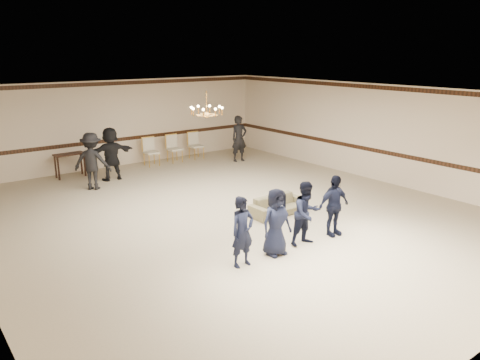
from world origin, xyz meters
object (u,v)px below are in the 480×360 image
at_px(adult_left, 92,161).
at_px(adult_mid, 111,154).
at_px(boy_a, 242,232).
at_px(settee, 279,205).
at_px(boy_c, 306,213).
at_px(boy_d, 334,206).
at_px(adult_right, 239,139).
at_px(chandelier, 206,103).
at_px(banquet_chair_mid, 175,149).
at_px(banquet_chair_right, 196,146).
at_px(boy_b, 276,222).
at_px(banquet_chair_left, 151,152).
at_px(console_table, 70,165).

bearing_deg(adult_left, adult_mid, -101.24).
bearing_deg(adult_mid, boy_a, 87.64).
relative_size(adult_left, adult_mid, 1.00).
bearing_deg(settee, boy_c, -115.85).
relative_size(boy_d, adult_left, 0.81).
distance_m(boy_d, adult_left, 7.81).
bearing_deg(adult_right, settee, -110.07).
height_order(chandelier, banquet_chair_mid, chandelier).
height_order(chandelier, boy_c, chandelier).
height_order(boy_c, banquet_chair_right, boy_c).
height_order(boy_b, boy_d, same).
bearing_deg(adult_mid, banquet_chair_left, -151.90).
bearing_deg(boy_b, console_table, 101.01).
height_order(adult_mid, console_table, adult_mid).
bearing_deg(adult_left, boy_c, 147.98).
bearing_deg(boy_a, adult_left, 92.81).
relative_size(boy_b, settee, 0.89).
bearing_deg(adult_left, boy_d, 154.31).
relative_size(boy_a, boy_b, 1.00).
bearing_deg(adult_mid, banquet_chair_mid, -160.13).
relative_size(adult_left, banquet_chair_left, 1.70).
bearing_deg(banquet_chair_left, adult_right, -21.99).
bearing_deg(boy_d, banquet_chair_right, 84.73).
bearing_deg(boy_a, adult_mid, 85.97).
xyz_separation_m(boy_d, banquet_chair_left, (-0.21, 8.88, -0.20)).
height_order(boy_a, settee, boy_a).
relative_size(adult_mid, banquet_chair_left, 1.70).
bearing_deg(chandelier, adult_left, 119.81).
bearing_deg(boy_c, settee, 69.14).
height_order(boy_a, banquet_chair_mid, boy_a).
bearing_deg(boy_b, banquet_chair_mid, 75.92).
bearing_deg(banquet_chair_right, adult_left, -156.11).
bearing_deg(settee, boy_d, -90.12).
xyz_separation_m(boy_d, adult_right, (2.90, 7.47, 0.17)).
bearing_deg(boy_a, banquet_chair_right, 62.76).
relative_size(banquet_chair_left, banquet_chair_right, 1.00).
bearing_deg(adult_mid, adult_right, 176.76).
xyz_separation_m(boy_d, adult_left, (-3.10, 7.17, 0.17)).
distance_m(boy_a, banquet_chair_mid, 9.54).
relative_size(boy_c, boy_d, 1.00).
bearing_deg(settee, boy_b, -134.28).
bearing_deg(settee, console_table, 112.88).
xyz_separation_m(boy_d, banquet_chair_mid, (0.79, 8.88, -0.20)).
height_order(adult_left, adult_right, same).
bearing_deg(chandelier, banquet_chair_mid, 70.13).
bearing_deg(adult_left, chandelier, 160.69).
relative_size(boy_a, boy_c, 1.00).
relative_size(boy_b, boy_c, 1.00).
height_order(boy_b, adult_right, adult_right).
xyz_separation_m(boy_a, boy_b, (0.90, 0.00, 0.00)).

